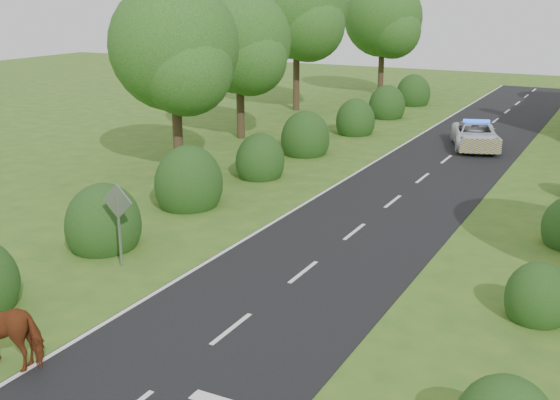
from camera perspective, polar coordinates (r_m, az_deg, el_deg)
The scene contains 11 objects.
ground at distance 17.17m, azimuth -3.98°, elevation -10.46°, with size 120.00×120.00×0.00m, color #345E1F.
road at distance 30.16m, azimuth 10.97°, elevation 1.31°, with size 6.00×70.00×0.02m, color black.
road_markings at distance 28.74m, azimuth 6.72°, elevation 0.78°, with size 4.96×70.00×0.01m.
hedgerow_left at distance 29.53m, azimuth -3.05°, elevation 2.75°, with size 2.75×50.41×3.00m.
tree_left_a at distance 30.68m, azimuth -8.36°, elevation 11.82°, with size 5.74×5.60×8.38m.
tree_left_b at distance 38.21m, azimuth -3.09°, elevation 12.43°, with size 5.74×5.60×8.07m.
tree_left_c at distance 47.61m, azimuth 1.61°, elevation 15.05°, with size 6.97×6.80×10.22m.
tree_left_d at distance 55.97m, azimuth 8.58°, elevation 14.19°, with size 6.15×6.00×8.89m.
road_sign at distance 20.82m, azimuth -13.02°, elevation -1.01°, with size 1.06×0.08×2.53m.
cow at distance 16.51m, azimuth -21.08°, elevation -9.87°, with size 1.11×2.11×1.49m, color #612A17.
police_van at distance 37.77m, azimuth 15.60°, elevation 5.09°, with size 3.59×5.24×1.48m.
Camera 1 is at (8.07, -13.00, 7.79)m, focal length 45.00 mm.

